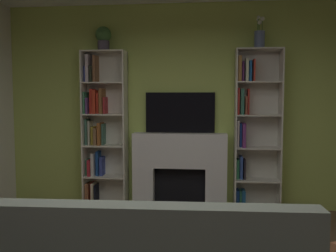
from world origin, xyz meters
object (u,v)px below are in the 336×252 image
object	(u,v)px
fireplace	(180,169)
bookshelf_left	(101,130)
tv	(180,112)
bookshelf_right	(252,129)
potted_plant	(103,37)
vase_with_flowers	(260,38)

from	to	relation	value
fireplace	bookshelf_left	size ratio (longest dim) A/B	0.64
tv	bookshelf_right	xyz separation A→B (m)	(0.97, -0.07, -0.22)
fireplace	potted_plant	world-z (taller)	potted_plant
bookshelf_left	vase_with_flowers	size ratio (longest dim) A/B	5.15
potted_plant	vase_with_flowers	xyz separation A→B (m)	(2.09, 0.00, -0.04)
bookshelf_right	bookshelf_left	bearing A→B (deg)	179.95
tv	potted_plant	xyz separation A→B (m)	(-1.04, -0.12, 1.03)
fireplace	bookshelf_right	distance (m)	1.12
vase_with_flowers	bookshelf_right	bearing A→B (deg)	146.71
fireplace	tv	world-z (taller)	tv
potted_plant	vase_with_flowers	bearing A→B (deg)	0.00
vase_with_flowers	fireplace	bearing A→B (deg)	178.22
tv	potted_plant	world-z (taller)	potted_plant
bookshelf_right	vase_with_flowers	bearing A→B (deg)	-33.29
fireplace	bookshelf_right	xyz separation A→B (m)	(0.97, 0.01, 0.56)
bookshelf_left	potted_plant	distance (m)	1.27
tv	bookshelf_right	world-z (taller)	bookshelf_right
bookshelf_left	vase_with_flowers	world-z (taller)	vase_with_flowers
bookshelf_right	potted_plant	size ratio (longest dim) A/B	6.70
bookshelf_right	potted_plant	xyz separation A→B (m)	(-2.02, -0.05, 1.24)
fireplace	tv	bearing A→B (deg)	90.00
fireplace	tv	xyz separation A→B (m)	(0.00, 0.09, 0.78)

